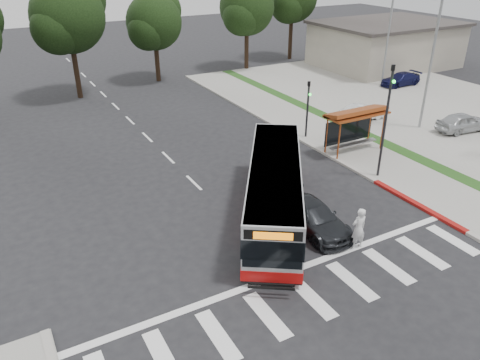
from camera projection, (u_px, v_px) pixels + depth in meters
ground at (246, 234)px, 21.76m from camera, size 140.00×140.00×0.00m
sidewalk_east at (326, 136)px, 32.74m from camera, size 4.00×40.00×0.12m
curb_east at (303, 141)px, 31.87m from camera, size 0.30×40.00×0.15m
curb_east_red at (417, 205)px, 24.07m from camera, size 0.32×6.00×0.15m
parking_lot at (424, 103)px, 39.51m from camera, size 18.00×36.00×0.10m
commercial_building at (385, 45)px, 50.94m from camera, size 14.00×10.00×4.40m
building_roof_cap at (388, 23)px, 49.88m from camera, size 14.60×10.60×0.30m
crosswalk_ladder at (311, 297)px, 17.86m from camera, size 18.00×2.60×0.01m
bus_shelter at (355, 117)px, 29.36m from camera, size 4.20×1.60×2.86m
traffic_signal_ne_tall at (387, 113)px, 25.34m from camera, size 0.18×0.37×6.50m
traffic_signal_ne_short at (308, 104)px, 31.43m from camera, size 0.18×0.37×4.00m
lot_light_front at (434, 46)px, 31.58m from camera, size 1.90×0.35×9.01m
lot_light_mid at (390, 21)px, 41.98m from camera, size 1.90×0.35×9.01m
tree_ne_a at (247, 6)px, 47.74m from camera, size 6.16×5.74×9.30m
tree_north_a at (68, 15)px, 38.15m from camera, size 6.60×6.15×10.17m
tree_north_b at (154, 21)px, 43.73m from camera, size 5.72×5.33×8.43m
transit_bus at (274, 191)px, 22.55m from camera, size 8.09×10.48×2.84m
pedestrian at (359, 228)px, 20.35m from camera, size 0.74×0.50×1.99m
dark_sedan at (313, 216)px, 21.89m from camera, size 1.97×4.61×1.32m
parked_car_0 at (463, 122)px, 33.17m from camera, size 4.18×2.13×1.36m
parked_car_1 at (363, 112)px, 35.43m from camera, size 3.65×1.47×1.18m
parked_car_3 at (401, 79)px, 44.06m from camera, size 4.07×1.66×1.18m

